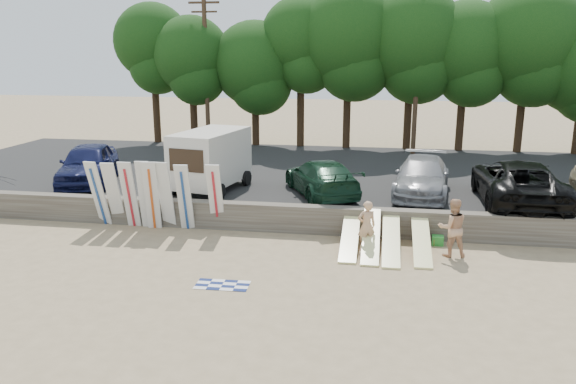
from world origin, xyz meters
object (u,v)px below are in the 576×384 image
(box_trailer, at_px, (211,157))
(car_2, at_px, (422,176))
(cooler, at_px, (438,240))
(beachgoer_a, at_px, (367,226))
(car_1, at_px, (321,178))
(car_3, at_px, (518,182))
(car_0, at_px, (88,164))
(beachgoer_b, at_px, (452,228))

(box_trailer, height_order, car_2, box_trailer)
(box_trailer, xyz_separation_m, cooler, (8.92, -3.43, -1.93))
(cooler, bearing_deg, beachgoer_a, -156.01)
(car_1, height_order, car_3, car_3)
(car_1, distance_m, beachgoer_a, 4.76)
(car_0, xyz_separation_m, beachgoer_b, (14.89, -4.72, -0.63))
(car_0, relative_size, car_1, 1.03)
(car_0, relative_size, beachgoer_b, 2.71)
(car_0, xyz_separation_m, cooler, (14.57, -3.72, -1.41))
(box_trailer, relative_size, car_0, 0.82)
(car_3, bearing_deg, beachgoer_a, 38.28)
(beachgoer_a, height_order, cooler, beachgoer_a)
(car_0, height_order, car_3, car_0)
(box_trailer, bearing_deg, car_1, 10.15)
(car_2, xyz_separation_m, beachgoer_a, (-2.04, -5.09, -0.60))
(car_2, bearing_deg, beachgoer_b, -76.18)
(box_trailer, xyz_separation_m, car_3, (12.06, -0.16, -0.54))
(box_trailer, height_order, car_0, box_trailer)
(car_1, bearing_deg, car_3, 154.62)
(box_trailer, bearing_deg, car_3, 9.99)
(car_2, xyz_separation_m, cooler, (0.33, -4.16, -1.28))
(box_trailer, xyz_separation_m, beachgoer_a, (6.55, -4.36, -1.25))
(car_3, bearing_deg, cooler, 47.07)
(car_3, xyz_separation_m, beachgoer_b, (-2.83, -4.26, -0.61))
(box_trailer, relative_size, beachgoer_a, 2.50)
(car_2, distance_m, car_3, 3.59)
(car_0, xyz_separation_m, beachgoer_a, (12.21, -4.65, -0.73))
(beachgoer_b, bearing_deg, beachgoer_a, -10.91)
(car_2, xyz_separation_m, car_3, (3.47, -0.90, 0.11))
(beachgoer_a, bearing_deg, car_1, -84.49)
(car_0, height_order, beachgoer_b, car_0)
(box_trailer, height_order, beachgoer_b, box_trailer)
(beachgoer_a, xyz_separation_m, beachgoer_b, (2.68, -0.07, 0.10))
(box_trailer, relative_size, car_1, 0.85)
(car_2, xyz_separation_m, beachgoer_b, (0.65, -5.16, -0.49))
(box_trailer, relative_size, beachgoer_b, 2.22)
(beachgoer_b, bearing_deg, car_3, -133.06)
(car_1, bearing_deg, car_2, 166.60)
(beachgoer_a, relative_size, beachgoer_b, 0.89)
(car_0, distance_m, beachgoer_b, 15.63)
(car_0, height_order, cooler, car_0)
(car_2, bearing_deg, box_trailer, -168.44)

